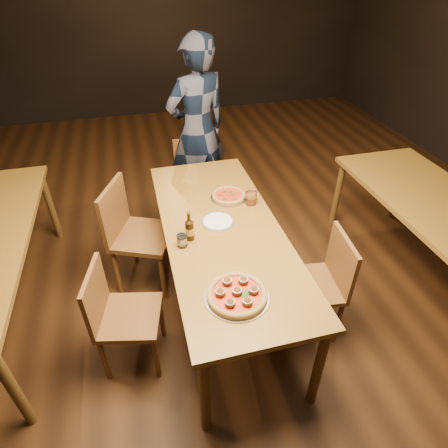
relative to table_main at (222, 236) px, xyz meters
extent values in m
plane|color=black|center=(0.00, 0.00, -0.68)|extent=(9.00, 9.00, 0.00)
plane|color=black|center=(0.00, 4.50, 0.82)|extent=(7.00, 0.00, 7.00)
cube|color=brown|center=(0.00, 0.00, 0.05)|extent=(0.80, 2.00, 0.04)
cylinder|color=brown|center=(-0.34, -0.94, -0.32)|extent=(0.06, 0.06, 0.71)
cylinder|color=brown|center=(-0.34, 0.94, -0.32)|extent=(0.06, 0.06, 0.71)
cylinder|color=brown|center=(0.34, -0.94, -0.32)|extent=(0.06, 0.06, 0.71)
cylinder|color=brown|center=(0.34, 0.94, -0.32)|extent=(0.06, 0.06, 0.71)
cylinder|color=brown|center=(-1.36, -0.64, -0.32)|extent=(0.06, 0.06, 0.71)
cylinder|color=brown|center=(-1.36, 1.24, -0.32)|extent=(0.06, 0.06, 0.71)
cube|color=brown|center=(1.70, -0.20, 0.05)|extent=(0.80, 2.00, 0.04)
cylinder|color=brown|center=(1.36, 0.74, -0.32)|extent=(0.06, 0.06, 0.71)
cylinder|color=brown|center=(2.04, 0.74, -0.32)|extent=(0.06, 0.06, 0.71)
cylinder|color=#B7B7BF|center=(-0.08, -0.64, 0.07)|extent=(0.36, 0.36, 0.01)
cylinder|color=#AC9247|center=(-0.08, -0.64, 0.09)|extent=(0.34, 0.34, 0.02)
torus|color=#AC9247|center=(-0.08, -0.64, 0.10)|extent=(0.34, 0.34, 0.03)
cylinder|color=#B60A1C|center=(-0.08, -0.64, 0.10)|extent=(0.27, 0.27, 0.00)
cylinder|color=#B7B7BF|center=(0.15, 0.37, 0.07)|extent=(0.28, 0.28, 0.01)
cylinder|color=#AC9247|center=(0.15, 0.37, 0.09)|extent=(0.26, 0.26, 0.02)
torus|color=#AC9247|center=(0.15, 0.37, 0.09)|extent=(0.26, 0.26, 0.03)
cylinder|color=#B60A1C|center=(0.15, 0.37, 0.10)|extent=(0.20, 0.20, 0.00)
cylinder|color=white|center=(-0.02, 0.06, 0.08)|extent=(0.22, 0.22, 0.02)
cylinder|color=black|center=(-0.24, -0.07, 0.14)|extent=(0.06, 0.06, 0.14)
cylinder|color=black|center=(-0.24, -0.07, 0.25)|extent=(0.02, 0.02, 0.07)
cylinder|color=gold|center=(-0.24, -0.07, 0.14)|extent=(0.06, 0.06, 0.05)
cylinder|color=white|center=(-0.30, -0.12, 0.11)|extent=(0.07, 0.07, 0.09)
cylinder|color=#A64E12|center=(0.29, 0.25, 0.13)|extent=(0.09, 0.09, 0.11)
imported|color=black|center=(0.11, 1.43, 0.21)|extent=(0.75, 0.62, 1.77)
camera|label=1|loc=(-0.51, -2.02, 1.65)|focal=30.00mm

